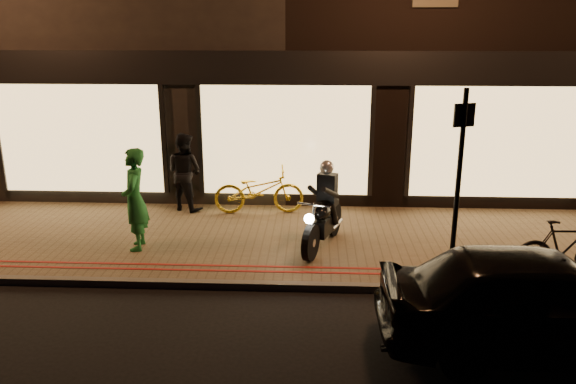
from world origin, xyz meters
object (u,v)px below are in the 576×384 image
(sign_post, at_px, (459,175))
(bicycle_gold, at_px, (259,190))
(motorcycle, at_px, (324,214))
(person_green, at_px, (135,199))
(parked_car, at_px, (541,301))

(sign_post, height_order, bicycle_gold, sign_post)
(motorcycle, distance_m, sign_post, 2.58)
(sign_post, bearing_deg, motorcycle, 149.68)
(sign_post, height_order, person_green, sign_post)
(person_green, bearing_deg, bicycle_gold, 126.40)
(bicycle_gold, bearing_deg, motorcycle, -149.95)
(person_green, bearing_deg, motorcycle, 84.21)
(sign_post, bearing_deg, person_green, 170.08)
(person_green, distance_m, parked_car, 6.68)
(person_green, bearing_deg, sign_post, 70.10)
(sign_post, distance_m, parked_car, 2.31)
(sign_post, distance_m, person_green, 5.52)
(parked_car, bearing_deg, sign_post, 18.27)
(bicycle_gold, distance_m, parked_car, 6.39)
(sign_post, height_order, parked_car, sign_post)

